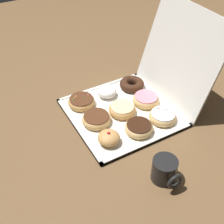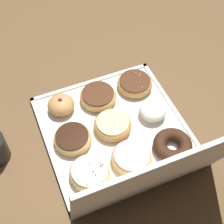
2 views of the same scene
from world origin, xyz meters
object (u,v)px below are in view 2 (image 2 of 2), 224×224
at_px(sprinkle_donut_0, 135,84).
at_px(chocolate_frosted_donut_5, 72,137).
at_px(chocolate_frosted_donut_1, 98,96).
at_px(jelly_filled_donut_2, 61,105).
at_px(glazed_ring_donut_4, 113,126).
at_px(sprinkle_donut_8, 90,173).
at_px(pink_frosted_donut_7, 130,158).
at_px(chocolate_cake_ring_donut_6, 173,145).
at_px(powdered_filled_donut_3, 153,111).
at_px(donut_box, 114,129).

relative_size(sprinkle_donut_0, chocolate_frosted_donut_5, 1.04).
xyz_separation_m(chocolate_frosted_donut_1, jelly_filled_donut_2, (0.12, -0.01, 0.00)).
distance_m(glazed_ring_donut_4, sprinkle_donut_8, 0.17).
height_order(chocolate_frosted_donut_1, pink_frosted_donut_7, pink_frosted_donut_7).
xyz_separation_m(glazed_ring_donut_4, chocolate_cake_ring_donut_6, (-0.13, 0.13, -0.00)).
bearing_deg(chocolate_cake_ring_donut_6, powdered_filled_donut_3, -90.84).
bearing_deg(chocolate_frosted_donut_5, pink_frosted_donut_7, 134.75).
relative_size(powdered_filled_donut_3, chocolate_frosted_donut_5, 0.75).
xyz_separation_m(jelly_filled_donut_2, sprinkle_donut_8, (-0.00, 0.25, -0.00)).
distance_m(glazed_ring_donut_4, chocolate_cake_ring_donut_6, 0.18).
xyz_separation_m(donut_box, powdered_filled_donut_3, (-0.13, 0.00, 0.03)).
relative_size(donut_box, chocolate_cake_ring_donut_6, 3.67).
bearing_deg(chocolate_frosted_donut_1, donut_box, 92.59).
height_order(chocolate_frosted_donut_5, pink_frosted_donut_7, pink_frosted_donut_7).
height_order(sprinkle_donut_0, powdered_filled_donut_3, powdered_filled_donut_3).
distance_m(powdered_filled_donut_3, sprinkle_donut_8, 0.28).
bearing_deg(sprinkle_donut_8, glazed_ring_donut_4, -135.14).
height_order(chocolate_cake_ring_donut_6, pink_frosted_donut_7, same).
xyz_separation_m(chocolate_frosted_donut_1, pink_frosted_donut_7, (-0.00, 0.24, 0.00)).
bearing_deg(sprinkle_donut_8, chocolate_frosted_donut_1, -116.02).
distance_m(jelly_filled_donut_2, chocolate_cake_ring_donut_6, 0.36).
distance_m(pink_frosted_donut_7, sprinkle_donut_8, 0.12).
relative_size(sprinkle_donut_0, chocolate_frosted_donut_1, 0.99).
bearing_deg(chocolate_cake_ring_donut_6, chocolate_frosted_donut_1, -62.40).
bearing_deg(sprinkle_donut_8, chocolate_frosted_donut_5, -86.40).
distance_m(glazed_ring_donut_4, pink_frosted_donut_7, 0.12).
bearing_deg(chocolate_cake_ring_donut_6, sprinkle_donut_0, -90.00).
distance_m(sprinkle_donut_0, powdered_filled_donut_3, 0.13).
xyz_separation_m(powdered_filled_donut_3, pink_frosted_donut_7, (0.13, 0.12, -0.00)).
bearing_deg(jelly_filled_donut_2, pink_frosted_donut_7, 115.52).
xyz_separation_m(powdered_filled_donut_3, sprinkle_donut_8, (0.25, 0.12, -0.00)).
bearing_deg(donut_box, chocolate_frosted_donut_1, -87.41).
bearing_deg(glazed_ring_donut_4, donut_box, -144.33).
bearing_deg(chocolate_frosted_donut_5, donut_box, 177.94).
bearing_deg(pink_frosted_donut_7, donut_box, -92.06).
relative_size(donut_box, powdered_filled_donut_3, 4.96).
bearing_deg(chocolate_cake_ring_donut_6, pink_frosted_donut_7, -3.51).
xyz_separation_m(chocolate_frosted_donut_1, sprinkle_donut_8, (0.12, 0.24, 0.00)).
xyz_separation_m(chocolate_frosted_donut_1, chocolate_cake_ring_donut_6, (-0.13, 0.25, 0.00)).
bearing_deg(sprinkle_donut_8, donut_box, -135.50).
distance_m(chocolate_frosted_donut_1, chocolate_cake_ring_donut_6, 0.28).
distance_m(powdered_filled_donut_3, pink_frosted_donut_7, 0.18).
bearing_deg(powdered_filled_donut_3, chocolate_frosted_donut_1, -42.67).
xyz_separation_m(donut_box, jelly_filled_donut_2, (0.12, -0.13, 0.03)).
bearing_deg(glazed_ring_donut_4, jelly_filled_donut_2, -48.14).
bearing_deg(sprinkle_donut_0, powdered_filled_donut_3, 90.84).
height_order(glazed_ring_donut_4, chocolate_cake_ring_donut_6, chocolate_cake_ring_donut_6).
height_order(sprinkle_donut_0, chocolate_cake_ring_donut_6, same).
xyz_separation_m(chocolate_cake_ring_donut_6, pink_frosted_donut_7, (0.13, -0.01, 0.00)).
relative_size(chocolate_frosted_donut_1, jelly_filled_donut_2, 1.39).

